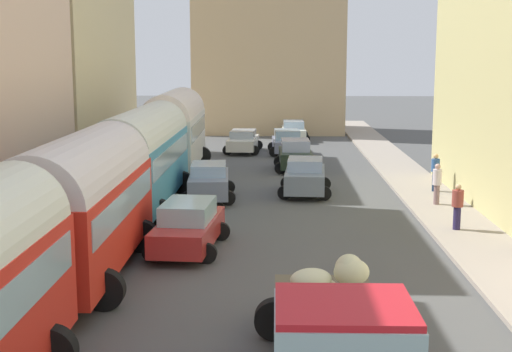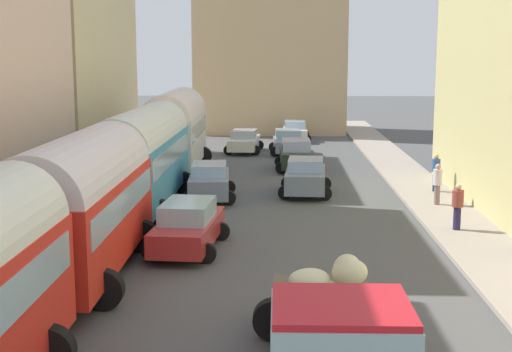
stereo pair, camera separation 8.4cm
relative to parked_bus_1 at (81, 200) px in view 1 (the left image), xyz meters
name	(u,v)px [view 1 (the left image)]	position (x,y,z in m)	size (l,w,h in m)	color
ground_plane	(260,197)	(4.60, 11.50, -2.17)	(154.00, 154.00, 0.00)	#4B4C4B
sidewalk_left	(94,194)	(-2.65, 11.50, -2.10)	(2.50, 70.00, 0.14)	#AEA19C
sidewalk_right	(428,196)	(11.85, 11.50, -2.10)	(2.50, 70.00, 0.14)	gray
building_left_3	(61,43)	(-6.62, 20.79, 4.54)	(5.44, 14.00, 13.43)	beige
distant_church	(269,46)	(4.60, 38.08, 4.54)	(11.61, 6.97, 20.28)	tan
parked_bus_1	(81,200)	(0.00, 0.00, 0.00)	(3.43, 8.38, 3.98)	red
parked_bus_2	(142,153)	(0.00, 9.00, 0.06)	(3.26, 9.93, 4.03)	teal
parked_bus_3	(175,128)	(0.00, 18.00, 0.18)	(3.46, 8.54, 4.25)	silver
cargo_truck_0	(337,335)	(6.44, -6.99, -0.96)	(3.07, 6.56, 2.29)	red
car_0	(305,177)	(6.57, 12.05, -1.36)	(2.42, 3.82, 1.61)	slate
car_1	(295,155)	(6.28, 18.80, -1.35)	(2.31, 3.78, 1.66)	black
car_2	(287,142)	(5.91, 25.14, -1.42)	(2.43, 3.96, 1.51)	gray
car_3	(293,130)	(6.45, 32.21, -1.44)	(2.27, 4.37, 1.43)	silver
car_5	(188,226)	(2.58, 2.81, -1.39)	(2.45, 4.44, 1.57)	#B02927
car_6	(209,181)	(2.45, 10.86, -1.38)	(2.40, 3.98, 1.56)	slate
car_7	(243,141)	(3.16, 25.87, -1.45)	(2.42, 4.36, 1.40)	silver
pedestrian_0	(437,183)	(11.76, 9.52, -1.15)	(0.51, 0.51, 1.79)	#806364
pedestrian_1	(457,206)	(11.55, 5.29, -1.20)	(0.46, 0.46, 1.73)	#251F45
pedestrian_2	(435,171)	(12.29, 12.35, -1.14)	(0.52, 0.52, 1.81)	#17273F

